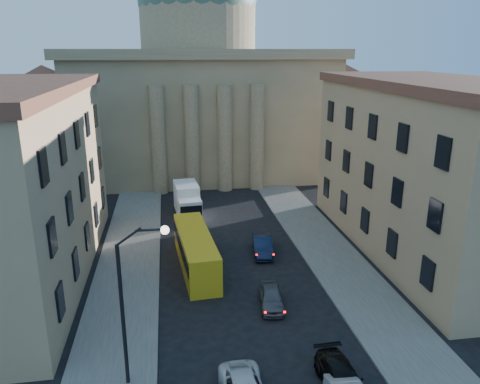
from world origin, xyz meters
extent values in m
cube|color=#57554F|center=(-8.50, 18.00, 0.07)|extent=(5.00, 60.00, 0.15)
cube|color=#57554F|center=(8.50, 18.00, 0.07)|extent=(5.00, 60.00, 0.15)
cube|color=olive|center=(0.00, 56.00, 8.00)|extent=(34.00, 26.00, 16.00)
cube|color=olive|center=(0.00, 56.00, 16.40)|extent=(35.50, 27.50, 1.20)
cylinder|color=olive|center=(0.00, 56.00, 20.00)|extent=(16.00, 16.00, 8.00)
cube|color=olive|center=(-21.00, 54.00, 5.50)|extent=(13.00, 13.00, 11.00)
cone|color=brown|center=(-21.00, 54.00, 13.00)|extent=(26.02, 26.02, 4.00)
cube|color=olive|center=(21.00, 54.00, 5.50)|extent=(13.00, 13.00, 11.00)
cone|color=brown|center=(21.00, 54.00, 13.00)|extent=(26.02, 26.02, 4.00)
cylinder|color=olive|center=(-6.00, 42.80, 6.50)|extent=(1.80, 1.80, 13.00)
cylinder|color=olive|center=(-2.00, 42.80, 6.50)|extent=(1.80, 1.80, 13.00)
cylinder|color=olive|center=(2.00, 42.80, 6.50)|extent=(1.80, 1.80, 13.00)
cylinder|color=olive|center=(6.00, 42.80, 6.50)|extent=(1.80, 1.80, 13.00)
cube|color=tan|center=(-17.00, 22.00, 7.00)|extent=(11.00, 26.00, 14.00)
cube|color=tan|center=(17.00, 22.00, 7.00)|extent=(11.00, 26.00, 14.00)
cube|color=brown|center=(17.00, 22.00, 14.30)|extent=(11.60, 26.60, 0.80)
cylinder|color=black|center=(-7.50, 8.00, 4.00)|extent=(0.20, 0.20, 8.00)
cylinder|color=black|center=(-6.95, 8.00, 8.35)|extent=(1.30, 0.12, 0.96)
cylinder|color=black|center=(-5.95, 8.00, 8.65)|extent=(1.30, 0.12, 0.12)
sphere|color=white|center=(-5.20, 8.00, 8.60)|extent=(0.44, 0.44, 0.44)
imported|color=black|center=(3.46, 5.87, 0.67)|extent=(2.02, 4.66, 1.33)
imported|color=#4D4E52|center=(1.66, 14.53, 0.67)|extent=(2.05, 4.11, 1.34)
imported|color=#0E1832|center=(2.80, 23.19, 0.75)|extent=(2.12, 4.69, 1.49)
cube|color=gold|center=(-3.06, 21.29, 1.46)|extent=(3.18, 10.51, 2.92)
cube|color=black|center=(-3.06, 21.29, 1.93)|extent=(3.19, 9.95, 1.03)
cylinder|color=black|center=(-3.70, 17.47, 0.47)|extent=(0.36, 0.96, 0.94)
cylinder|color=black|center=(-1.82, 17.62, 0.47)|extent=(0.36, 0.96, 0.94)
cylinder|color=black|center=(-4.31, 24.97, 0.47)|extent=(0.36, 0.96, 0.94)
cylinder|color=black|center=(-2.43, 25.12, 0.47)|extent=(0.36, 0.96, 0.94)
cube|color=white|center=(-2.97, 32.13, 1.19)|extent=(2.46, 2.55, 2.38)
cube|color=black|center=(-2.88, 30.99, 1.49)|extent=(2.18, 0.29, 1.09)
cube|color=white|center=(-3.18, 34.80, 1.73)|extent=(2.70, 4.34, 3.07)
cylinder|color=black|center=(-3.93, 31.66, 0.45)|extent=(0.35, 0.91, 0.89)
cylinder|color=black|center=(-1.95, 31.81, 0.45)|extent=(0.35, 0.91, 0.89)
cylinder|color=black|center=(-4.24, 35.61, 0.45)|extent=(0.35, 0.91, 0.89)
cylinder|color=black|center=(-2.26, 35.77, 0.45)|extent=(0.35, 0.91, 0.89)
camera|label=1|loc=(-4.85, -13.29, 16.92)|focal=35.00mm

